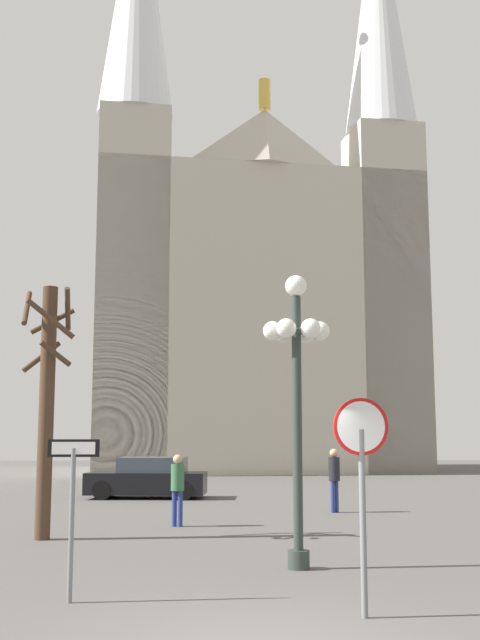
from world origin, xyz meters
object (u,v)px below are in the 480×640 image
(stop_sign, at_px, (362,464))
(parked_car_near_black, at_px, (148,479))
(street_lamp, at_px, (297,371))
(cathedral, at_px, (250,291))
(pedestrian_walking, at_px, (334,473))
(pedestrian_standing, at_px, (178,483))
(one_way_arrow_sign, at_px, (72,496))
(bare_tree, at_px, (47,399))

(stop_sign, bearing_deg, parked_car_near_black, 102.55)
(street_lamp, bearing_deg, cathedral, 88.61)
(pedestrian_walking, height_order, pedestrian_standing, pedestrian_walking)
(stop_sign, xyz_separation_m, street_lamp, (-0.42, 3.53, 1.42))
(cathedral, bearing_deg, street_lamp, -91.39)
(cathedral, height_order, one_way_arrow_sign, cathedral)
(pedestrian_walking, bearing_deg, pedestrian_standing, -142.25)
(stop_sign, distance_m, parked_car_near_black, 18.77)
(street_lamp, bearing_deg, pedestrian_standing, 110.17)
(street_lamp, bearing_deg, stop_sign, -83.19)
(cathedral, bearing_deg, stop_sign, -90.65)
(street_lamp, xyz_separation_m, pedestrian_walking, (2.03, 9.48, -2.16))
(one_way_arrow_sign, bearing_deg, stop_sign, -15.07)
(cathedral, distance_m, stop_sign, 40.19)
(one_way_arrow_sign, xyz_separation_m, parked_car_near_black, (-0.37, 17.29, -0.70))
(one_way_arrow_sign, relative_size, pedestrian_walking, 1.19)
(stop_sign, height_order, pedestrian_walking, stop_sign)
(stop_sign, xyz_separation_m, pedestrian_walking, (1.61, 13.01, -0.74))
(bare_tree, bearing_deg, pedestrian_walking, 38.70)
(cathedral, bearing_deg, one_way_arrow_sign, -96.21)
(street_lamp, height_order, pedestrian_walking, street_lamp)
(one_way_arrow_sign, bearing_deg, pedestrian_walking, 66.13)
(street_lamp, bearing_deg, one_way_arrow_sign, -142.36)
(parked_car_near_black, xyz_separation_m, pedestrian_walking, (5.68, -5.27, 0.42))
(one_way_arrow_sign, xyz_separation_m, bare_tree, (-1.70, 6.39, 1.56))
(one_way_arrow_sign, bearing_deg, pedestrian_standing, 83.30)
(parked_car_near_black, height_order, pedestrian_standing, pedestrian_standing)
(cathedral, xyz_separation_m, pedestrian_walking, (1.17, -26.10, -9.98))
(bare_tree, relative_size, parked_car_near_black, 1.29)
(street_lamp, relative_size, pedestrian_walking, 2.75)
(street_lamp, relative_size, bare_tree, 0.91)
(cathedral, relative_size, one_way_arrow_sign, 17.74)
(pedestrian_walking, bearing_deg, bare_tree, -141.30)
(cathedral, relative_size, bare_tree, 6.99)
(cathedral, relative_size, parked_car_near_black, 8.98)
(parked_car_near_black, height_order, pedestrian_walking, pedestrian_walking)
(stop_sign, relative_size, bare_tree, 0.49)
(stop_sign, height_order, bare_tree, bare_tree)
(street_lamp, relative_size, pedestrian_standing, 2.88)
(street_lamp, bearing_deg, parked_car_near_black, 103.89)
(cathedral, relative_size, street_lamp, 7.68)
(pedestrian_standing, bearing_deg, street_lamp, -69.83)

